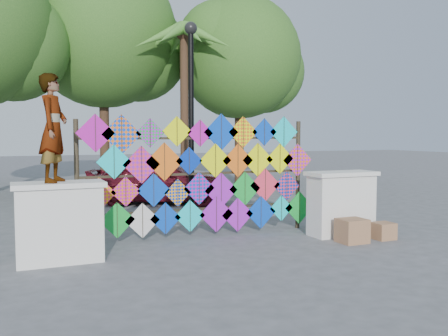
{
  "coord_description": "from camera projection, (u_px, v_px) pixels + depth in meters",
  "views": [
    {
      "loc": [
        -3.42,
        -8.37,
        2.05
      ],
      "look_at": [
        0.48,
        0.6,
        1.36
      ],
      "focal_mm": 40.0,
      "sensor_mm": 36.0,
      "label": 1
    }
  ],
  "objects": [
    {
      "name": "ground",
      "position": [
        213.0,
        245.0,
        9.16
      ],
      "size": [
        80.0,
        80.0,
        0.0
      ],
      "primitive_type": "plane",
      "color": "slate",
      "rests_on": "ground"
    },
    {
      "name": "parapet_left",
      "position": [
        59.0,
        222.0,
        7.86
      ],
      "size": [
        1.4,
        0.65,
        1.28
      ],
      "color": "white",
      "rests_on": "ground"
    },
    {
      "name": "parapet_right",
      "position": [
        341.0,
        203.0,
        10.0
      ],
      "size": [
        1.4,
        0.65,
        1.28
      ],
      "color": "white",
      "rests_on": "ground"
    },
    {
      "name": "kite_rack",
      "position": [
        204.0,
        175.0,
        9.78
      ],
      "size": [
        4.93,
        0.24,
        2.44
      ],
      "color": "#2F271A",
      "rests_on": "ground"
    },
    {
      "name": "tree_mid",
      "position": [
        106.0,
        35.0,
        18.89
      ],
      "size": [
        6.3,
        5.6,
        8.61
      ],
      "color": "#4E3221",
      "rests_on": "ground"
    },
    {
      "name": "tree_east",
      "position": [
        241.0,
        58.0,
        19.55
      ],
      "size": [
        5.4,
        4.8,
        7.42
      ],
      "color": "#4E3221",
      "rests_on": "ground"
    },
    {
      "name": "palm_tree",
      "position": [
        184.0,
        48.0,
        17.01
      ],
      "size": [
        3.62,
        3.62,
        5.83
      ],
      "color": "#4E3221",
      "rests_on": "ground"
    },
    {
      "name": "vendor_woman",
      "position": [
        53.0,
        128.0,
        7.73
      ],
      "size": [
        0.63,
        0.73,
        1.69
      ],
      "primitive_type": "imported",
      "rotation": [
        0.0,
        0.0,
        1.13
      ],
      "color": "#99999E",
      "rests_on": "parapet_left"
    },
    {
      "name": "sedan",
      "position": [
        158.0,
        180.0,
        14.51
      ],
      "size": [
        4.37,
        3.13,
        1.38
      ],
      "primitive_type": "imported",
      "rotation": [
        0.0,
        0.0,
        1.16
      ],
      "color": "#560E1A",
      "rests_on": "ground"
    },
    {
      "name": "lamppost",
      "position": [
        191.0,
        104.0,
        10.92
      ],
      "size": [
        0.28,
        0.28,
        4.46
      ],
      "color": "black",
      "rests_on": "ground"
    },
    {
      "name": "cardboard_box_near",
      "position": [
        352.0,
        231.0,
        9.32
      ],
      "size": [
        0.5,
        0.45,
        0.45
      ],
      "primitive_type": "cube",
      "color": "#926846",
      "rests_on": "ground"
    },
    {
      "name": "cardboard_box_far",
      "position": [
        383.0,
        231.0,
        9.62
      ],
      "size": [
        0.38,
        0.35,
        0.32
      ],
      "primitive_type": "cube",
      "color": "#926846",
      "rests_on": "ground"
    }
  ]
}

